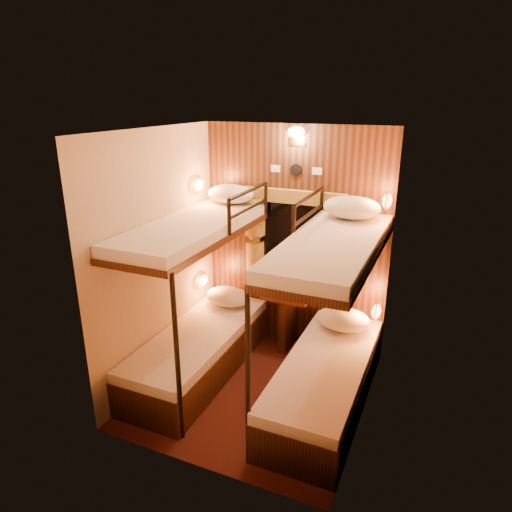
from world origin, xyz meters
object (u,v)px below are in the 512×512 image
at_px(bunk_right, 327,349).
at_px(bottle_right, 284,284).
at_px(table, 287,314).
at_px(bottle_left, 287,284).
at_px(bunk_left, 198,322).

relative_size(bunk_right, bottle_right, 8.26).
bearing_deg(bottle_right, bunk_right, -48.97).
relative_size(table, bottle_left, 2.86).
relative_size(bunk_left, bottle_right, 8.26).
bearing_deg(bunk_left, bottle_right, 53.06).
bearing_deg(bunk_right, bottle_right, 131.03).
bearing_deg(bunk_left, bunk_right, 0.00).
relative_size(table, bottle_right, 2.85).
xyz_separation_m(bunk_right, table, (-0.65, 0.78, -0.14)).
xyz_separation_m(bunk_left, bottle_right, (0.60, 0.80, 0.19)).
distance_m(bunk_right, bottle_left, 1.08).
height_order(table, bottle_left, bottle_left).
xyz_separation_m(bunk_left, bottle_left, (0.63, 0.83, 0.19)).
xyz_separation_m(table, bottle_left, (-0.02, 0.04, 0.33)).
relative_size(bunk_left, bottle_left, 8.29).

